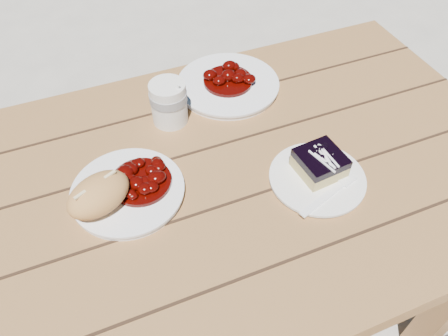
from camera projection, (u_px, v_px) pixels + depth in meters
name	position (u px, v px, depth m)	size (l,w,h in m)	color
picnic_table	(84.00, 263.00, 0.97)	(2.00, 1.55, 0.75)	brown
main_plate	(128.00, 192.00, 0.89)	(0.22, 0.22, 0.02)	white
goulash_stew	(140.00, 177.00, 0.87)	(0.12, 0.12, 0.04)	#3D0402
bread_roll	(99.00, 195.00, 0.83)	(0.13, 0.09, 0.07)	tan
dessert_plate	(317.00, 179.00, 0.91)	(0.20, 0.20, 0.01)	white
blueberry_cake	(320.00, 163.00, 0.90)	(0.10, 0.10, 0.05)	tan
fork_dessert	(323.00, 199.00, 0.87)	(0.03, 0.16, 0.01)	white
coffee_cup	(169.00, 103.00, 1.00)	(0.08, 0.08, 0.10)	white
second_plate	(228.00, 85.00, 1.12)	(0.26, 0.26, 0.02)	white
second_stew	(228.00, 76.00, 1.10)	(0.13, 0.13, 0.04)	#3D0402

